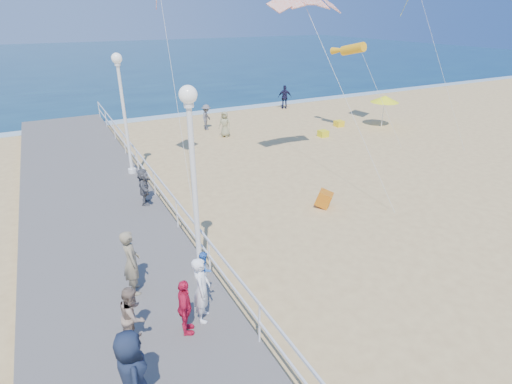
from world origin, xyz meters
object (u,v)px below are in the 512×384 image
lamp_post_far (123,103)px  spectator_5 (144,186)px  beach_umbrella (385,99)px  beach_chair_right (339,124)px  beach_walker_c (225,124)px  box_kite (324,200)px  spectator_1 (133,315)px  spectator_4 (132,374)px  lamp_post_mid (193,168)px  beach_walker_b (285,97)px  woman_holding_toddler (202,289)px  spectator_6 (131,262)px  beach_walker_a (207,117)px  spectator_3 (185,308)px  toddler_held (204,269)px  beach_chair_left (323,134)px

lamp_post_far → spectator_5: lamp_post_far is taller
beach_umbrella → beach_chair_right: beach_umbrella is taller
beach_walker_c → beach_umbrella: beach_umbrella is taller
beach_walker_c → box_kite: size_ratio=2.70×
spectator_1 → spectator_4: (-0.37, -1.75, 0.18)m
lamp_post_far → beach_walker_c: size_ratio=3.29×
lamp_post_mid → beach_walker_b: (14.32, 18.73, -2.72)m
box_kite → beach_walker_b: bearing=19.2°
woman_holding_toddler → spectator_6: spectator_6 is taller
beach_walker_a → beach_umbrella: (10.93, -4.94, 1.06)m
lamp_post_far → beach_chair_right: lamp_post_far is taller
spectator_1 → spectator_4: 1.80m
beach_chair_right → spectator_3: bearing=-138.1°
spectator_3 → lamp_post_mid: bearing=-9.8°
lamp_post_far → spectator_5: bearing=-93.8°
spectator_1 → beach_walker_a: bearing=-0.6°
beach_walker_a → beach_walker_c: beach_walker_a is taller
box_kite → toddler_held: bearing=167.2°
beach_walker_c → beach_chair_right: 8.13m
toddler_held → spectator_3: 0.98m
beach_walker_a → beach_umbrella: size_ratio=0.79×
box_kite → beach_umbrella: (11.05, 8.24, 1.61)m
spectator_5 → beach_walker_c: spectator_5 is taller
beach_walker_c → box_kite: (-0.53, -11.09, -0.51)m
spectator_5 → beach_chair_left: (12.51, 5.31, -0.93)m
woman_holding_toddler → beach_chair_right: (15.30, 13.91, -1.06)m
spectator_4 → beach_walker_c: spectator_4 is taller
lamp_post_far → beach_chair_left: bearing=7.9°
beach_chair_right → toddler_held: bearing=-137.8°
spectator_5 → box_kite: (6.48, -2.87, -0.83)m
toddler_held → beach_chair_left: bearing=-21.7°
toddler_held → beach_walker_b: bearing=-11.7°
toddler_held → spectator_4: (-2.14, -1.91, -0.38)m
spectator_1 → beach_walker_a: (8.52, 17.40, -0.30)m
beach_chair_right → spectator_4: bearing=-137.8°
lamp_post_far → toddler_held: size_ratio=5.80×
box_kite → spectator_3: bearing=167.3°
spectator_6 → beach_umbrella: (19.08, 10.63, 0.59)m
spectator_6 → woman_holding_toddler: bearing=-145.5°
spectator_3 → beach_walker_c: 17.44m
lamp_post_mid → spectator_1: lamp_post_mid is taller
beach_walker_b → beach_chair_right: bearing=118.9°
box_kite → beach_chair_left: size_ratio=1.09×
spectator_3 → beach_walker_b: bearing=-17.9°
beach_chair_right → spectator_6: bearing=-143.9°
spectator_1 → beach_umbrella: 23.11m
beach_chair_right → lamp_post_far: bearing=-167.7°
beach_walker_c → spectator_4: bearing=-72.2°
spectator_5 → beach_chair_right: (14.98, 6.82, -0.93)m
beach_walker_c → beach_chair_left: 6.26m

